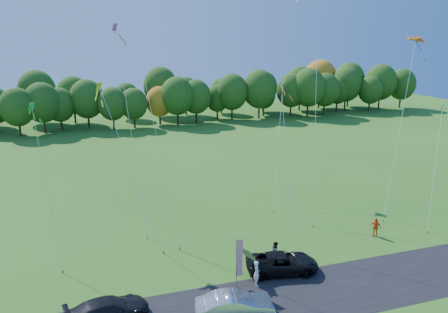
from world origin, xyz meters
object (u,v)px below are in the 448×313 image
object	(u,v)px
black_suv	(282,263)
silver_sedan	(235,306)
person_east	(375,227)
feather_flag	(239,258)

from	to	relation	value
black_suv	silver_sedan	distance (m)	6.32
black_suv	silver_sedan	xyz separation A→B (m)	(-4.95, -3.93, 0.06)
silver_sedan	person_east	distance (m)	16.41
black_suv	silver_sedan	world-z (taller)	silver_sedan
person_east	black_suv	bearing A→B (deg)	-109.71
feather_flag	black_suv	bearing A→B (deg)	12.86
black_suv	person_east	xyz separation A→B (m)	(9.97, 2.89, 0.09)
silver_sedan	person_east	xyz separation A→B (m)	(14.92, 6.82, 0.03)
black_suv	silver_sedan	size ratio (longest dim) A/B	1.10
silver_sedan	feather_flag	world-z (taller)	feather_flag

